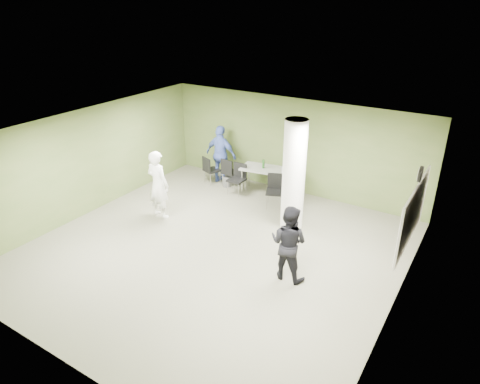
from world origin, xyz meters
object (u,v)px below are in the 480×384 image
Objects in this scene: man_black at (289,243)px; man_blue at (221,155)px; woman_white at (158,185)px; folding_table at (269,171)px; chair_back_left at (210,168)px.

man_blue is (-3.98, 3.42, 0.09)m from man_black.
woman_white is 2.77m from man_blue.
woman_white is 1.01× the size of man_blue.
man_black reaches higher than folding_table.
folding_table is at bearing -149.96° from chair_back_left.
folding_table is 2.01× the size of chair_back_left.
folding_table is at bearing -56.07° from man_black.
folding_table is 0.96× the size of woman_white.
chair_back_left is 0.47× the size of woman_white.
chair_back_left is at bearing 50.38° from man_blue.
man_blue is at bearing -40.43° from man_black.
man_black is (4.22, -3.14, 0.31)m from chair_back_left.
man_black is (4.07, -0.65, -0.10)m from woman_white.
man_blue reaches higher than folding_table.
woman_white is at bearing 89.30° from man_blue.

